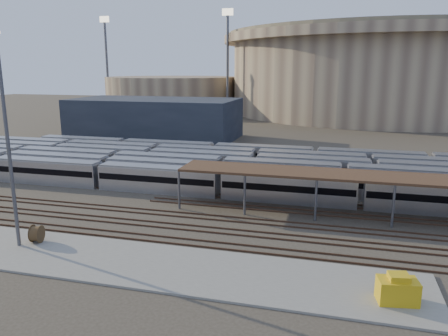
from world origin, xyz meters
TOP-DOWN VIEW (x-y plane):
  - ground at (0.00, 0.00)m, footprint 420.00×420.00m
  - apron at (-5.00, -15.00)m, footprint 50.00×9.00m
  - subway_trains at (-2.26, 18.50)m, footprint 125.76×23.90m
  - inspection_shed at (22.00, 4.00)m, footprint 60.30×6.00m
  - empty_tracks at (0.00, -5.00)m, footprint 170.00×9.62m
  - stadium at (25.00, 140.00)m, footprint 124.00×124.00m
  - secondary_arena at (-60.00, 130.00)m, footprint 56.00×56.00m
  - service_building at (-35.00, 55.00)m, footprint 42.00×20.00m
  - floodlight_0 at (-30.00, 110.00)m, footprint 4.00×1.00m
  - floodlight_1 at (-85.00, 120.00)m, footprint 4.00×1.00m
  - floodlight_3 at (-10.00, 160.00)m, footprint 4.00×1.00m
  - cable_reel_east at (-18.08, -13.27)m, footprint 1.33×1.96m
  - yard_light_pole at (-19.28, -14.48)m, footprint 0.81×0.36m
  - yellow_equipment at (16.39, -16.23)m, footprint 3.22×2.31m

SIDE VIEW (x-z plane):
  - ground at x=0.00m, z-range 0.00..0.00m
  - empty_tracks at x=0.00m, z-range 0.00..0.18m
  - apron at x=-5.00m, z-range 0.00..0.20m
  - cable_reel_east at x=-18.08m, z-range 0.20..2.00m
  - yellow_equipment at x=16.39m, z-range 0.20..2.04m
  - subway_trains at x=-2.26m, z-range 0.00..3.60m
  - inspection_shed at x=22.00m, z-range 2.33..7.63m
  - service_building at x=-35.00m, z-range 0.00..10.00m
  - secondary_arena at x=-60.00m, z-range 0.00..14.00m
  - yard_light_pole at x=-19.28m, z-range 0.28..21.05m
  - stadium at x=25.00m, z-range 0.22..32.72m
  - floodlight_0 at x=-30.00m, z-range 1.45..39.85m
  - floodlight_1 at x=-85.00m, z-range 1.45..39.85m
  - floodlight_3 at x=-10.00m, z-range 1.45..39.85m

